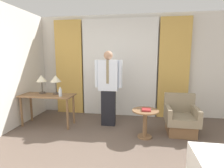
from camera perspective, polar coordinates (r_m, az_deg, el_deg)
The scene contains 12 objects.
wall_back at distance 4.83m, azimuth 2.49°, elevation 5.94°, with size 10.00×0.06×2.70m.
curtain_sheer_center at distance 4.71m, azimuth 2.31°, elevation 5.12°, with size 1.98×0.06×2.58m.
curtain_drape_left at distance 5.07m, azimuth -13.83°, elevation 5.15°, with size 0.76×0.06×2.58m.
curtain_drape_right at distance 4.76m, azimuth 19.52°, elevation 4.65°, with size 0.76×0.06×2.58m.
desk at distance 4.34m, azimuth -20.31°, elevation -4.82°, with size 1.24×0.49×0.73m.
table_lamp_left at distance 4.44m, azimuth -22.02°, elevation 1.34°, with size 0.25×0.25×0.44m.
table_lamp_right at distance 4.27m, azimuth -17.89°, elevation 1.28°, with size 0.25×0.25×0.44m.
bottle_near_edge at distance 4.05m, azimuth -16.54°, elevation -2.68°, with size 0.08×0.08×0.20m.
person at distance 4.01m, azimuth -1.20°, elevation -0.56°, with size 0.64×0.21×1.73m.
armchair at distance 4.01m, azimuth 21.51°, elevation -10.64°, with size 0.63×0.62×0.82m.
side_table at distance 3.59m, azimuth 10.77°, elevation -11.14°, with size 0.52×0.52×0.57m.
book at distance 3.51m, azimuth 11.10°, elevation -8.21°, with size 0.17×0.21×0.03m.
Camera 1 is at (0.54, -1.82, 1.61)m, focal length 28.00 mm.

